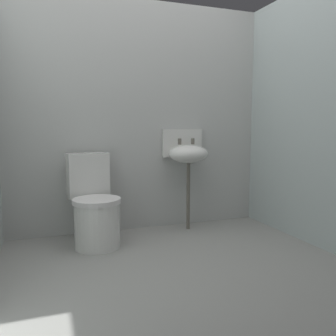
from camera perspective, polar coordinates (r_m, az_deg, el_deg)
name	(u,v)px	position (r m, az deg, el deg)	size (l,w,h in m)	color
ground_plane	(181,274)	(2.66, 2.09, -16.71)	(2.92, 2.61, 0.08)	gray
wall_back	(138,117)	(3.54, -4.83, 8.13)	(2.92, 0.10, 2.21)	#B0B2AE
wall_right	(324,116)	(3.25, 23.75, 7.72)	(0.10, 2.41, 2.21)	#A9B6B4
toilet_near_wall	(94,208)	(3.13, -11.78, -6.30)	(0.44, 0.63, 0.78)	silver
sink	(187,153)	(3.49, 3.14, 2.38)	(0.42, 0.35, 0.99)	#5E594F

